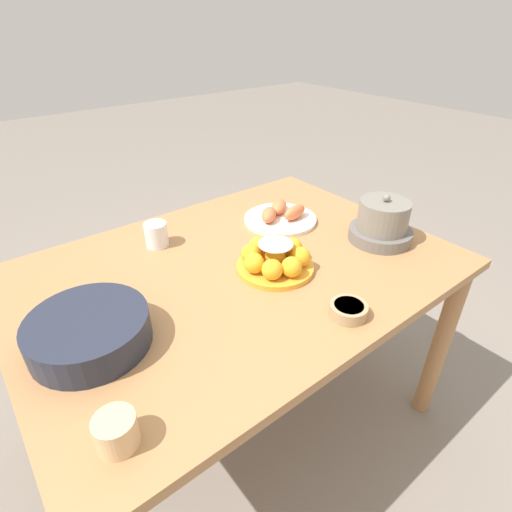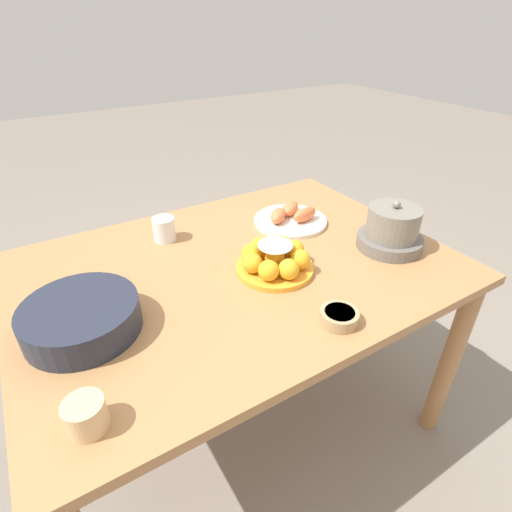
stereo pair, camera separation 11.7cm
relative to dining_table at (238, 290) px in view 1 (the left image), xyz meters
The scene contains 9 objects.
ground_plane 0.61m from the dining_table, ahead, with size 12.00×12.00×0.00m, color slate.
dining_table is the anchor object (origin of this frame).
cake_plate 0.17m from the dining_table, 133.41° to the left, with size 0.23×0.23×0.10m.
serving_bowl 0.48m from the dining_table, ahead, with size 0.27×0.27×0.08m.
sauce_bowl 0.38m from the dining_table, 103.42° to the left, with size 0.10×0.10×0.03m.
seafood_platter 0.35m from the dining_table, 153.99° to the right, with size 0.26×0.26×0.07m.
cup_near 0.32m from the dining_table, 63.22° to the right, with size 0.07×0.07×0.08m.
cup_far 0.62m from the dining_table, 33.86° to the left, with size 0.08×0.08×0.06m.
warming_pot 0.52m from the dining_table, 160.66° to the left, with size 0.21×0.21×0.16m.
Camera 1 is at (0.58, 0.82, 1.36)m, focal length 28.00 mm.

